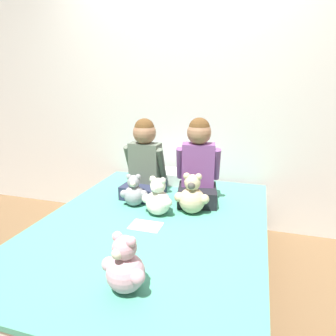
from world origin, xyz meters
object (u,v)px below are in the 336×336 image
object	(u,v)px
teddy_bear_at_foot_of_bed	(125,267)
teddy_bear_held_by_right_child	(192,196)
teddy_bear_held_by_left_child	(134,192)
teddy_bear_between_children	(158,199)
child_on_right	(198,165)
child_on_left	(144,161)
sign_card	(146,226)
pillow_at_headboard	(182,177)
bed	(152,254)

from	to	relation	value
teddy_bear_at_foot_of_bed	teddy_bear_held_by_right_child	bearing A→B (deg)	100.01
teddy_bear_held_by_left_child	teddy_bear_between_children	distance (m)	0.25
child_on_right	teddy_bear_held_by_right_child	world-z (taller)	child_on_right
child_on_left	sign_card	size ratio (longest dim) A/B	3.08
child_on_right	teddy_bear_held_by_right_child	xyz separation A→B (m)	(0.01, -0.23, -0.17)
teddy_bear_at_foot_of_bed	pillow_at_headboard	distance (m)	1.54
teddy_bear_between_children	pillow_at_headboard	xyz separation A→B (m)	(0.00, 0.71, -0.07)
child_on_right	child_on_left	bearing A→B (deg)	169.25
teddy_bear_held_by_left_child	teddy_bear_between_children	size ratio (longest dim) A/B	0.88
teddy_bear_held_by_left_child	teddy_bear_held_by_right_child	size ratio (longest dim) A/B	0.83
child_on_left	teddy_bear_held_by_right_child	world-z (taller)	child_on_left
child_on_right	sign_card	world-z (taller)	child_on_right
child_on_right	teddy_bear_at_foot_of_bed	size ratio (longest dim) A/B	2.32
sign_card	teddy_bear_between_children	bearing A→B (deg)	84.86
teddy_bear_held_by_left_child	bed	bearing A→B (deg)	-62.70
teddy_bear_held_by_left_child	teddy_bear_at_foot_of_bed	bearing A→B (deg)	-84.80
child_on_right	teddy_bear_held_by_right_child	distance (m)	0.29
bed	teddy_bear_held_by_left_child	world-z (taller)	teddy_bear_held_by_left_child
bed	teddy_bear_held_by_right_child	xyz separation A→B (m)	(0.23, 0.25, 0.37)
child_on_right	teddy_bear_at_foot_of_bed	bearing A→B (deg)	-105.73
teddy_bear_between_children	pillow_at_headboard	size ratio (longest dim) A/B	0.57
teddy_bear_held_by_left_child	sign_card	world-z (taller)	teddy_bear_held_by_left_child
pillow_at_headboard	sign_card	world-z (taller)	pillow_at_headboard
pillow_at_headboard	teddy_bear_at_foot_of_bed	bearing A→B (deg)	-85.60
child_on_right	sign_card	distance (m)	0.65
child_on_left	teddy_bear_held_by_right_child	size ratio (longest dim) A/B	2.13
teddy_bear_held_by_left_child	teddy_bear_held_by_right_child	world-z (taller)	teddy_bear_held_by_right_child
child_on_right	teddy_bear_between_children	xyz separation A→B (m)	(-0.22, -0.33, -0.18)
teddy_bear_held_by_left_child	teddy_bear_at_foot_of_bed	world-z (taller)	teddy_bear_at_foot_of_bed
bed	teddy_bear_at_foot_of_bed	bearing A→B (deg)	-80.03
bed	pillow_at_headboard	bearing A→B (deg)	90.00
child_on_left	teddy_bear_held_by_left_child	world-z (taller)	child_on_left
child_on_left	pillow_at_headboard	distance (m)	0.51
teddy_bear_held_by_left_child	teddy_bear_at_foot_of_bed	xyz separation A→B (m)	(0.35, -0.92, 0.01)
child_on_left	sign_card	xyz separation A→B (m)	(0.21, -0.53, -0.29)
bed	teddy_bear_held_by_left_child	xyz separation A→B (m)	(-0.23, 0.25, 0.35)
teddy_bear_at_foot_of_bed	sign_card	xyz separation A→B (m)	(-0.14, 0.62, -0.12)
child_on_left	pillow_at_headboard	bearing A→B (deg)	62.25
bed	child_on_right	distance (m)	0.76
child_on_left	child_on_right	size ratio (longest dim) A/B	0.97
child_on_right	teddy_bear_held_by_left_child	bearing A→B (deg)	-163.66
teddy_bear_held_by_right_child	teddy_bear_between_children	distance (m)	0.25
pillow_at_headboard	teddy_bear_held_by_left_child	bearing A→B (deg)	-110.57
teddy_bear_at_foot_of_bed	child_on_right	bearing A→B (deg)	101.67
bed	teddy_bear_held_by_left_child	size ratio (longest dim) A/B	8.08
teddy_bear_at_foot_of_bed	teddy_bear_between_children	bearing A→B (deg)	115.18
child_on_right	teddy_bear_at_foot_of_bed	world-z (taller)	child_on_right
pillow_at_headboard	sign_card	xyz separation A→B (m)	(-0.02, -0.91, -0.05)
child_on_right	teddy_bear_between_children	size ratio (longest dim) A/B	2.33
child_on_left	teddy_bear_between_children	size ratio (longest dim) A/B	2.25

